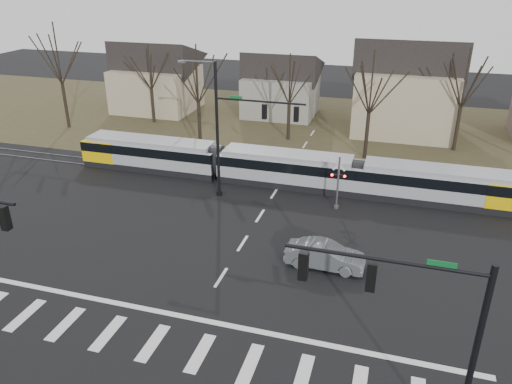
# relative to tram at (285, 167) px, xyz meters

# --- Properties ---
(ground) EXTENTS (140.00, 140.00, 0.00)m
(ground) POSITION_rel_tram_xyz_m (-0.36, -16.00, -1.48)
(ground) COLOR black
(grass_verge) EXTENTS (140.00, 28.00, 0.01)m
(grass_verge) POSITION_rel_tram_xyz_m (-0.36, 16.00, -1.47)
(grass_verge) COLOR #38331E
(grass_verge) RESTS_ON ground
(crosswalk) EXTENTS (27.00, 2.60, 0.01)m
(crosswalk) POSITION_rel_tram_xyz_m (-0.36, -20.00, -1.47)
(crosswalk) COLOR silver
(crosswalk) RESTS_ON ground
(stop_line) EXTENTS (28.00, 0.35, 0.01)m
(stop_line) POSITION_rel_tram_xyz_m (-0.36, -17.80, -1.47)
(stop_line) COLOR silver
(stop_line) RESTS_ON ground
(lane_dashes) EXTENTS (0.18, 30.00, 0.01)m
(lane_dashes) POSITION_rel_tram_xyz_m (-0.36, -0.00, -1.47)
(lane_dashes) COLOR silver
(lane_dashes) RESTS_ON ground
(rail_pair) EXTENTS (90.00, 1.52, 0.06)m
(rail_pair) POSITION_rel_tram_xyz_m (-0.36, -0.20, -1.45)
(rail_pair) COLOR #59595E
(rail_pair) RESTS_ON ground
(tram) EXTENTS (35.73, 2.65, 2.71)m
(tram) POSITION_rel_tram_xyz_m (0.00, 0.00, 0.00)
(tram) COLOR gray
(tram) RESTS_ON ground
(sedan) EXTENTS (1.86, 4.72, 1.53)m
(sedan) POSITION_rel_tram_xyz_m (5.10, -11.18, -0.71)
(sedan) COLOR #595D61
(sedan) RESTS_ON ground
(signal_pole_near_right) EXTENTS (6.72, 0.44, 8.00)m
(signal_pole_near_right) POSITION_rel_tram_xyz_m (9.75, -22.00, 3.69)
(signal_pole_near_right) COLOR black
(signal_pole_near_right) RESTS_ON ground
(signal_pole_far) EXTENTS (9.28, 0.44, 10.20)m
(signal_pole_far) POSITION_rel_tram_xyz_m (-2.77, -3.50, 4.22)
(signal_pole_far) COLOR black
(signal_pole_far) RESTS_ON ground
(rail_crossing_signal) EXTENTS (1.08, 0.36, 4.00)m
(rail_crossing_signal) POSITION_rel_tram_xyz_m (4.64, -3.21, 0.41)
(rail_crossing_signal) COLOR #59595B
(rail_crossing_signal) RESTS_ON ground
(tree_row) EXTENTS (59.20, 7.20, 10.00)m
(tree_row) POSITION_rel_tram_xyz_m (1.64, 10.00, 3.52)
(tree_row) COLOR black
(tree_row) RESTS_ON ground
(house_a) EXTENTS (9.72, 8.64, 8.60)m
(house_a) POSITION_rel_tram_xyz_m (-20.36, 18.00, 2.99)
(house_a) COLOR tan
(house_a) RESTS_ON ground
(house_b) EXTENTS (8.64, 7.56, 7.65)m
(house_b) POSITION_rel_tram_xyz_m (-5.36, 20.00, 2.49)
(house_b) COLOR gray
(house_b) RESTS_ON ground
(house_c) EXTENTS (10.80, 8.64, 10.10)m
(house_c) POSITION_rel_tram_xyz_m (8.64, 17.00, 3.76)
(house_c) COLOR tan
(house_c) RESTS_ON ground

